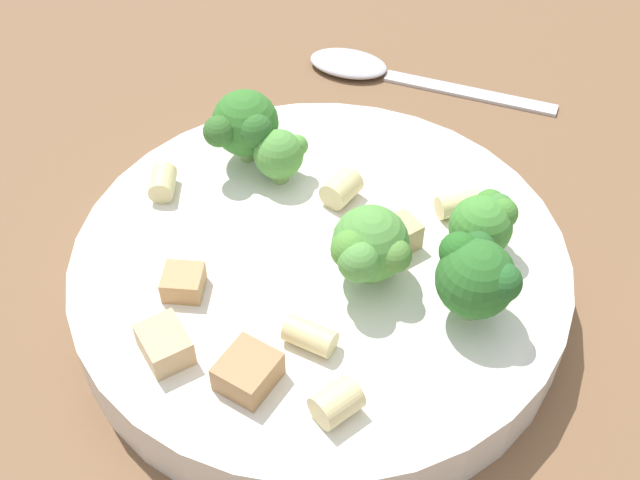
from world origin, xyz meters
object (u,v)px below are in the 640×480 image
rigatoni_2 (163,183)px  chicken_chunk_2 (165,344)px  rigatoni_4 (459,204)px  spoon (379,71)px  pasta_bowl (320,270)px  chicken_chunk_0 (397,236)px  chicken_chunk_1 (183,282)px  rigatoni_3 (337,403)px  rigatoni_0 (310,336)px  broccoli_floret_0 (281,154)px  rigatoni_1 (341,189)px  broccoli_floret_3 (239,127)px  broccoli_floret_2 (477,275)px  broccoli_floret_1 (485,223)px  chicken_chunk_3 (248,372)px  broccoli_floret_4 (370,247)px

rigatoni_2 → chicken_chunk_2: bearing=-20.8°
rigatoni_4 → spoon: rigatoni_4 is taller
rigatoni_4 → rigatoni_2: bearing=-124.8°
pasta_bowl → chicken_chunk_0: bearing=67.7°
chicken_chunk_1 → pasta_bowl: bearing=81.7°
rigatoni_3 → rigatoni_4: bearing=122.6°
rigatoni_0 → spoon: 0.28m
broccoli_floret_0 → rigatoni_1: size_ratio=1.61×
rigatoni_4 → pasta_bowl: bearing=-97.1°
broccoli_floret_3 → rigatoni_2: bearing=-88.2°
rigatoni_2 → spoon: size_ratio=0.13×
pasta_bowl → rigatoni_1: rigatoni_1 is taller
broccoli_floret_3 → broccoli_floret_2: bearing=17.4°
broccoli_floret_2 → chicken_chunk_1: size_ratio=2.34×
rigatoni_0 → chicken_chunk_2: 0.07m
broccoli_floret_1 → rigatoni_2: (-0.13, -0.13, -0.02)m
rigatoni_3 → chicken_chunk_3: bearing=-141.7°
broccoli_floret_2 → chicken_chunk_1: 0.15m
chicken_chunk_2 → broccoli_floret_4: bearing=86.5°
rigatoni_3 → rigatoni_4: rigatoni_3 is taller
broccoli_floret_3 → rigatoni_1: bearing=32.1°
broccoli_floret_3 → chicken_chunk_3: (0.14, -0.06, -0.02)m
rigatoni_1 → rigatoni_3: (0.12, -0.07, 0.00)m
broccoli_floret_0 → broccoli_floret_4: size_ratio=0.75×
rigatoni_2 → broccoli_floret_4: bearing=30.5°
broccoli_floret_2 → broccoli_floret_4: broccoli_floret_2 is taller
rigatoni_0 → chicken_chunk_3: bearing=-82.5°
broccoli_floret_3 → pasta_bowl: bearing=3.1°
broccoli_floret_1 → broccoli_floret_4: (-0.01, -0.06, 0.00)m
rigatoni_4 → chicken_chunk_1: size_ratio=1.21×
rigatoni_3 → rigatoni_1: bearing=149.1°
pasta_bowl → rigatoni_2: bearing=-147.2°
chicken_chunk_1 → spoon: bearing=125.6°
broccoli_floret_0 → rigatoni_1: (0.03, 0.02, -0.01)m
broccoli_floret_2 → rigatoni_3: size_ratio=2.27×
chicken_chunk_0 → spoon: size_ratio=0.14×
rigatoni_0 → rigatoni_2: bearing=-170.9°
broccoli_floret_1 → rigatoni_4: bearing=164.9°
broccoli_floret_0 → chicken_chunk_2: 0.14m
rigatoni_1 → chicken_chunk_2: 0.14m
broccoli_floret_2 → broccoli_floret_4: bearing=-142.6°
broccoli_floret_3 → rigatoni_2: 0.05m
broccoli_floret_0 → chicken_chunk_2: (0.09, -0.11, -0.01)m
broccoli_floret_0 → chicken_chunk_0: broccoli_floret_0 is taller
rigatoni_3 → chicken_chunk_1: (-0.10, -0.03, -0.00)m
rigatoni_1 → spoon: 0.18m
chicken_chunk_1 → rigatoni_4: bearing=82.3°
broccoli_floret_4 → rigatoni_4: (-0.02, 0.07, -0.02)m
pasta_bowl → broccoli_floret_2: size_ratio=5.72×
chicken_chunk_0 → chicken_chunk_1: chicken_chunk_0 is taller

